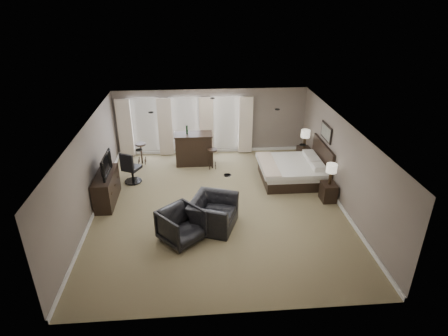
{
  "coord_description": "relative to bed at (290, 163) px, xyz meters",
  "views": [
    {
      "loc": [
        -0.63,
        -9.89,
        6.09
      ],
      "look_at": [
        0.2,
        0.4,
        1.1
      ],
      "focal_mm": 30.0,
      "sensor_mm": 36.0,
      "label": 1
    }
  ],
  "objects": [
    {
      "name": "armchair_far",
      "position": [
        -3.67,
        -3.18,
        -0.16
      ],
      "size": [
        1.36,
        1.35,
        1.02
      ],
      "primitive_type": "imported",
      "rotation": [
        0.0,
        0.0,
        0.72
      ],
      "color": "black",
      "rests_on": "ground"
    },
    {
      "name": "nightstand_far",
      "position": [
        0.89,
        1.45,
        -0.38
      ],
      "size": [
        0.45,
        0.55,
        0.6
      ],
      "primitive_type": "cube",
      "color": "black",
      "rests_on": "ground"
    },
    {
      "name": "tv",
      "position": [
        -6.03,
        -0.99,
        0.35
      ],
      "size": [
        0.65,
        1.12,
        0.15
      ],
      "primitive_type": "imported",
      "rotation": [
        0.0,
        0.0,
        1.57
      ],
      "color": "black",
      "rests_on": "dresser"
    },
    {
      "name": "room",
      "position": [
        -2.58,
        -1.52,
        0.63
      ],
      "size": [
        7.6,
        8.6,
        2.64
      ],
      "color": "#7B6F4E",
      "rests_on": "ground"
    },
    {
      "name": "bar_stool_left",
      "position": [
        -5.29,
        1.83,
        -0.27
      ],
      "size": [
        0.48,
        0.48,
        0.82
      ],
      "primitive_type": "cube",
      "rotation": [
        0.0,
        0.0,
        -0.27
      ],
      "color": "black",
      "rests_on": "ground"
    },
    {
      "name": "window_bay",
      "position": [
        -3.58,
        2.58,
        0.53
      ],
      "size": [
        5.25,
        0.2,
        2.3
      ],
      "color": "silver",
      "rests_on": "room"
    },
    {
      "name": "lamp_near",
      "position": [
        0.89,
        -1.45,
        0.25
      ],
      "size": [
        0.33,
        0.33,
        0.68
      ],
      "primitive_type": "cube",
      "color": "beige",
      "rests_on": "nightstand_near"
    },
    {
      "name": "bed",
      "position": [
        0.0,
        0.0,
        0.0
      ],
      "size": [
        2.12,
        2.02,
        1.35
      ],
      "primitive_type": "cube",
      "color": "silver",
      "rests_on": "ground"
    },
    {
      "name": "lamp_far",
      "position": [
        0.89,
        1.45,
        0.27
      ],
      "size": [
        0.34,
        0.34,
        0.7
      ],
      "primitive_type": "cube",
      "color": "beige",
      "rests_on": "nightstand_far"
    },
    {
      "name": "armchair_near",
      "position": [
        -2.8,
        -2.58,
        -0.1
      ],
      "size": [
        1.28,
        1.54,
        1.16
      ],
      "primitive_type": "imported",
      "rotation": [
        0.0,
        0.0,
        1.21
      ],
      "color": "black",
      "rests_on": "ground"
    },
    {
      "name": "nightstand_near",
      "position": [
        0.89,
        -1.45,
        -0.38
      ],
      "size": [
        0.44,
        0.53,
        0.58
      ],
      "primitive_type": "cube",
      "color": "black",
      "rests_on": "ground"
    },
    {
      "name": "wall_art",
      "position": [
        1.12,
        0.0,
        1.08
      ],
      "size": [
        0.04,
        0.96,
        0.56
      ],
      "primitive_type": "cube",
      "color": "slate",
      "rests_on": "room"
    },
    {
      "name": "dresser",
      "position": [
        -6.03,
        -0.99,
        -0.2
      ],
      "size": [
        0.53,
        1.64,
        0.95
      ],
      "primitive_type": "cube",
      "color": "black",
      "rests_on": "ground"
    },
    {
      "name": "bar_stool_right",
      "position": [
        -2.63,
        1.18,
        -0.29
      ],
      "size": [
        0.46,
        0.46,
        0.76
      ],
      "primitive_type": "cube",
      "rotation": [
        0.0,
        0.0,
        0.32
      ],
      "color": "black",
      "rests_on": "ground"
    },
    {
      "name": "bar_counter",
      "position": [
        -3.3,
        1.65,
        -0.06
      ],
      "size": [
        1.4,
        0.73,
        1.22
      ],
      "primitive_type": "cube",
      "color": "black",
      "rests_on": "ground"
    },
    {
      "name": "desk_chair",
      "position": [
        -5.43,
        0.29,
        -0.1
      ],
      "size": [
        0.78,
        0.78,
        1.14
      ],
      "primitive_type": "cube",
      "rotation": [
        0.0,
        0.0,
        2.69
      ],
      "color": "black",
      "rests_on": "ground"
    }
  ]
}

